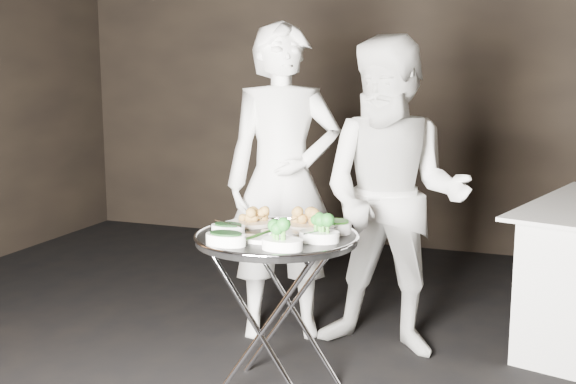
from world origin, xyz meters
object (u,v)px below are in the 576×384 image
(serving_tray, at_px, (277,237))
(waiter_right, at_px, (393,198))
(tray_stand, at_px, (277,309))
(waiter_left, at_px, (283,182))

(serving_tray, xyz_separation_m, waiter_right, (0.38, 0.72, 0.08))
(tray_stand, relative_size, waiter_right, 0.45)
(serving_tray, distance_m, waiter_left, 0.82)
(serving_tray, distance_m, waiter_right, 0.82)
(tray_stand, bearing_deg, waiter_left, 108.58)
(tray_stand, relative_size, waiter_left, 0.43)
(waiter_right, bearing_deg, tray_stand, -116.54)
(tray_stand, xyz_separation_m, serving_tray, (-0.00, 0.00, 0.34))
(serving_tray, height_order, waiter_right, waiter_right)
(waiter_left, bearing_deg, waiter_right, -28.98)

